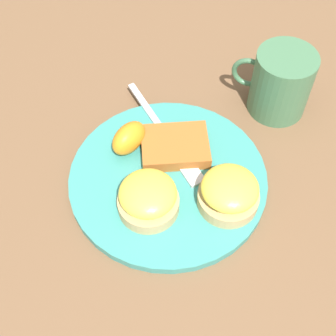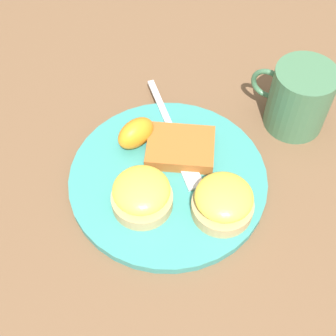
# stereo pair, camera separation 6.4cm
# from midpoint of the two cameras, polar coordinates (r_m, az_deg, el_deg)

# --- Properties ---
(ground_plane) EXTENTS (1.10, 1.10, 0.00)m
(ground_plane) POSITION_cam_midpoint_polar(r_m,az_deg,el_deg) (0.67, 2.74, -1.86)
(ground_plane) COLOR brown
(plate) EXTENTS (0.28, 0.28, 0.01)m
(plate) POSITION_cam_midpoint_polar(r_m,az_deg,el_deg) (0.66, 2.76, -1.53)
(plate) COLOR teal
(plate) RESTS_ON ground_plane
(sandwich_benedict_left) EXTENTS (0.08, 0.08, 0.05)m
(sandwich_benedict_left) POSITION_cam_midpoint_polar(r_m,az_deg,el_deg) (0.61, -0.24, -3.47)
(sandwich_benedict_left) COLOR tan
(sandwich_benedict_left) RESTS_ON plate
(sandwich_benedict_right) EXTENTS (0.08, 0.08, 0.05)m
(sandwich_benedict_right) POSITION_cam_midpoint_polar(r_m,az_deg,el_deg) (0.62, 9.73, -4.26)
(sandwich_benedict_right) COLOR tan
(sandwich_benedict_right) RESTS_ON plate
(hashbrown_patty) EXTENTS (0.12, 0.11, 0.02)m
(hashbrown_patty) POSITION_cam_midpoint_polar(r_m,az_deg,el_deg) (0.68, 4.24, 2.30)
(hashbrown_patty) COLOR #A75B25
(hashbrown_patty) RESTS_ON plate
(orange_wedge) EXTENTS (0.05, 0.07, 0.04)m
(orange_wedge) POSITION_cam_midpoint_polar(r_m,az_deg,el_deg) (0.68, -1.24, 4.08)
(orange_wedge) COLOR orange
(orange_wedge) RESTS_ON plate
(fork) EXTENTS (0.17, 0.16, 0.00)m
(fork) POSITION_cam_midpoint_polar(r_m,az_deg,el_deg) (0.70, 3.50, 3.48)
(fork) COLOR silver
(fork) RESTS_ON plate
(cup) EXTENTS (0.12, 0.09, 0.10)m
(cup) POSITION_cam_midpoint_polar(r_m,az_deg,el_deg) (0.73, 18.11, 7.92)
(cup) COLOR #42704C
(cup) RESTS_ON ground_plane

